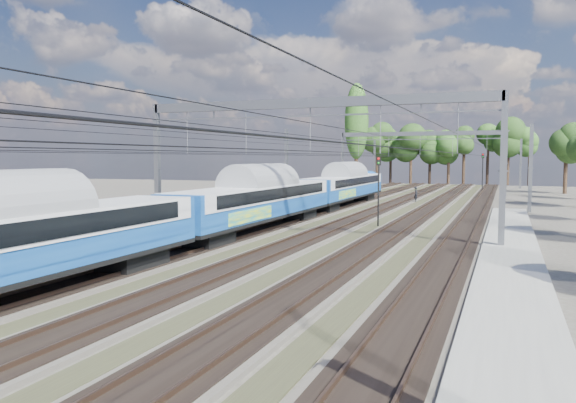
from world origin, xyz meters
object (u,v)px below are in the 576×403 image
(emu_train, at_px, (257,194))
(worker, at_px, (416,194))
(signal_near, at_px, (379,183))
(signal_far, at_px, (483,168))

(emu_train, distance_m, worker, 32.15)
(worker, distance_m, signal_near, 25.22)
(signal_near, bearing_deg, worker, 78.59)
(worker, bearing_deg, signal_near, 174.99)
(emu_train, xyz_separation_m, signal_far, (12.70, 54.77, 1.00))
(worker, xyz_separation_m, signal_far, (6.46, 23.28, 2.82))
(signal_near, distance_m, signal_far, 48.69)
(signal_far, bearing_deg, signal_near, -112.32)
(emu_train, bearing_deg, signal_near, 41.83)
(emu_train, relative_size, worker, 36.33)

